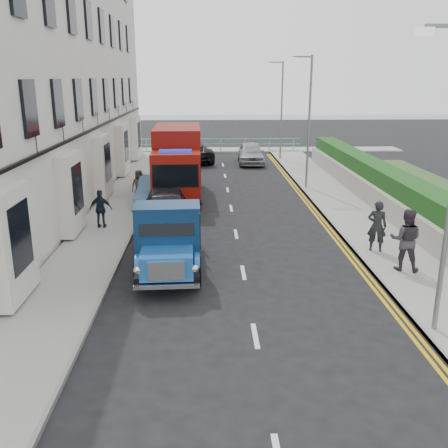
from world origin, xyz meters
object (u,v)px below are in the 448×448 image
bedford_lorry (168,244)px  red_lorry (178,161)px  lamp_mid (307,115)px  lamp_far (280,105)px  pedestrian_east_near (377,226)px  parked_car_front (166,209)px

bedford_lorry → red_lorry: bearing=89.3°
lamp_mid → lamp_far: size_ratio=1.00×
lamp_far → pedestrian_east_near: bearing=-88.5°
lamp_mid → red_lorry: 7.26m
lamp_far → parked_car_front: 18.66m
lamp_mid → red_lorry: (-6.77, -1.49, -2.14)m
bedford_lorry → pedestrian_east_near: bearing=12.2°
parked_car_front → lamp_far: bearing=64.0°
lamp_mid → bedford_lorry: (-6.48, -12.22, -2.94)m
pedestrian_east_near → bedford_lorry: bearing=35.6°
bedford_lorry → parked_car_front: size_ratio=1.06×
lamp_mid → bedford_lorry: 14.15m
parked_car_front → pedestrian_east_near: pedestrian_east_near is taller
red_lorry → pedestrian_east_near: 11.56m
red_lorry → parked_car_front: size_ratio=1.45×
lamp_mid → bedford_lorry: bearing=-117.9°
bedford_lorry → parked_car_front: 5.25m
bedford_lorry → lamp_mid: bearing=59.8°
bedford_lorry → parked_car_front: bearing=93.2°
lamp_mid → lamp_far: bearing=90.0°
lamp_far → bedford_lorry: size_ratio=1.42×
lamp_far → parked_car_front: bearing=-112.3°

